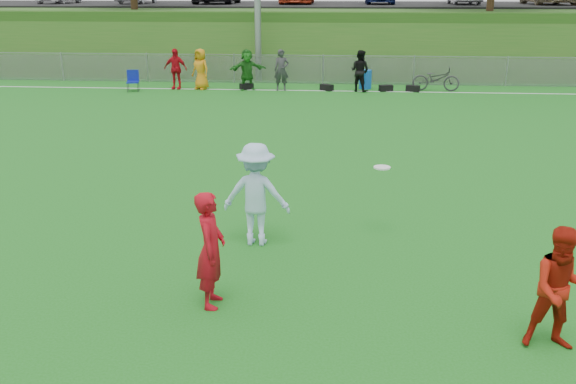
# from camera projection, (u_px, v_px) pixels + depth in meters

# --- Properties ---
(ground) EXTENTS (120.00, 120.00, 0.00)m
(ground) POSITION_uv_depth(u_px,v_px,m) (281.00, 277.00, 9.77)
(ground) COLOR #1A6615
(ground) RESTS_ON ground
(sideline_far) EXTENTS (60.00, 0.10, 0.01)m
(sideline_far) POSITION_uv_depth(u_px,v_px,m) (321.00, 91.00, 26.83)
(sideline_far) COLOR white
(sideline_far) RESTS_ON ground
(fence) EXTENTS (58.00, 0.06, 1.30)m
(fence) POSITION_uv_depth(u_px,v_px,m) (323.00, 69.00, 28.53)
(fence) COLOR gray
(fence) RESTS_ON ground
(berm) EXTENTS (120.00, 18.00, 3.00)m
(berm) POSITION_uv_depth(u_px,v_px,m) (329.00, 32.00, 38.69)
(berm) COLOR #235718
(berm) RESTS_ON ground
(parking_lot) EXTENTS (120.00, 12.00, 0.10)m
(parking_lot) POSITION_uv_depth(u_px,v_px,m) (330.00, 4.00, 40.11)
(parking_lot) COLOR black
(parking_lot) RESTS_ON berm
(spectator_row) EXTENTS (8.79, 1.09, 1.69)m
(spectator_row) POSITION_uv_depth(u_px,v_px,m) (254.00, 70.00, 26.80)
(spectator_row) COLOR red
(spectator_row) RESTS_ON ground
(gear_bags) EXTENTS (7.58, 0.56, 0.26)m
(gear_bags) POSITION_uv_depth(u_px,v_px,m) (343.00, 88.00, 26.82)
(gear_bags) COLOR black
(gear_bags) RESTS_ON ground
(player_red_left) EXTENTS (0.41, 0.61, 1.65)m
(player_red_left) POSITION_uv_depth(u_px,v_px,m) (211.00, 250.00, 8.70)
(player_red_left) COLOR #AC0B18
(player_red_left) RESTS_ON ground
(player_red_center) EXTENTS (0.78, 0.62, 1.57)m
(player_red_center) POSITION_uv_depth(u_px,v_px,m) (561.00, 289.00, 7.66)
(player_red_center) COLOR #A3180B
(player_red_center) RESTS_ON ground
(player_blue) EXTENTS (1.18, 0.73, 1.77)m
(player_blue) POSITION_uv_depth(u_px,v_px,m) (256.00, 194.00, 10.80)
(player_blue) COLOR #ADD1F0
(player_blue) RESTS_ON ground
(frisbee) EXTENTS (0.29, 0.29, 0.03)m
(frisbee) POSITION_uv_depth(u_px,v_px,m) (382.00, 167.00, 11.12)
(frisbee) COLOR white
(frisbee) RESTS_ON ground
(recycling_bin) EXTENTS (0.68, 0.68, 0.79)m
(recycling_bin) POSITION_uv_depth(u_px,v_px,m) (365.00, 79.00, 27.27)
(recycling_bin) COLOR #1051B5
(recycling_bin) RESTS_ON ground
(camp_chair) EXTENTS (0.57, 0.58, 0.87)m
(camp_chair) POSITION_uv_depth(u_px,v_px,m) (133.00, 85.00, 26.64)
(camp_chair) COLOR #0D1A92
(camp_chair) RESTS_ON ground
(bicycle) EXTENTS (1.98, 0.87, 1.01)m
(bicycle) POSITION_uv_depth(u_px,v_px,m) (436.00, 79.00, 26.68)
(bicycle) COLOR #2B2B2D
(bicycle) RESTS_ON ground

